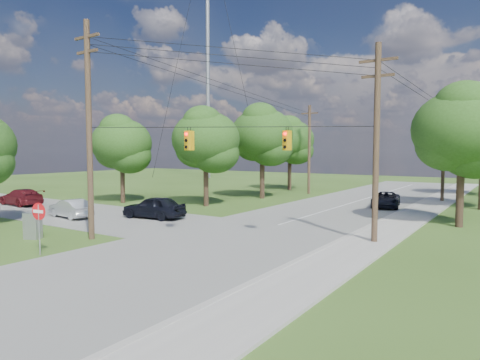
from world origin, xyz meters
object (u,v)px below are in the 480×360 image
Objects in this scene: car_cross_far at (21,197)px; car_main_north at (386,200)px; pole_north_w at (309,149)px; do_not_enter_sign at (39,217)px; pole_sw at (89,127)px; car_cross_dark at (154,207)px; pole_ne at (376,140)px; pole_north_e at (444,148)px; control_cabinet at (33,226)px; car_cross_silver at (71,208)px.

car_main_north is at bearing 124.87° from car_cross_far.
pole_north_w is 4.00× the size of do_not_enter_sign.
pole_sw is at bearing -125.25° from car_main_north.
car_cross_far is at bearing -125.46° from pole_north_w.
pole_sw is 4.80× the size of do_not_enter_sign.
car_main_north is 1.90× the size of do_not_enter_sign.
do_not_enter_sign is (1.10, -3.73, -4.41)m from pole_sw.
car_cross_dark is at bearing -94.63° from pole_north_w.
pole_ne reaches higher than car_cross_dark.
do_not_enter_sign is (1.50, -33.33, -3.32)m from pole_north_w.
pole_north_e is 13.90m from pole_north_w.
car_cross_dark is 8.88m from control_cabinet.
car_cross_dark reaches higher than car_cross_far.
pole_ne is at bearing 29.38° from pole_sw.
pole_north_w is at bearing 167.55° from car_cross_dark.
pole_north_e is 1.00× the size of pole_north_w.
pole_ne is 16.04m from car_main_north.
control_cabinet is (-16.24, -9.42, -4.73)m from pole_ne.
car_cross_silver is (-21.00, -3.73, -4.76)m from pole_ne.
pole_ne is 19.36m from control_cabinet.
car_cross_dark is at bearing -139.63° from car_main_north.
car_cross_far is 3.42× the size of control_cabinet.
pole_sw is 8.08× the size of control_cabinet.
pole_north_e is 27.83m from car_cross_dark.
car_cross_far is 32.26m from car_main_north.
control_cabinet is 4.42m from do_not_enter_sign.
pole_ne is 22.00m from pole_north_e.
car_cross_silver is at bearing -66.73° from car_cross_dark.
pole_ne is 7.07× the size of control_cabinet.
pole_ne is 31.33m from car_cross_far.
car_cross_far is 2.03× the size of do_not_enter_sign.
pole_sw is 5.88m from do_not_enter_sign.
pole_north_e is 4.00× the size of do_not_enter_sign.
pole_north_e is at bearing 53.22° from car_main_north.
car_cross_dark is at bearing 107.56° from pole_sw.
pole_sw is at bearing 95.26° from do_not_enter_sign.
car_main_north is (10.50, -7.07, -4.44)m from pole_north_w.
car_cross_dark is (-15.73, -0.56, -4.62)m from pole_ne.
car_cross_dark reaches higher than car_main_north.
pole_ne is (13.50, 7.60, -0.76)m from pole_sw.
do_not_enter_sign is at bearing 9.35° from car_cross_dark.
pole_sw is at bearing 69.52° from car_cross_silver.
pole_sw is 32.55m from pole_north_e.
car_cross_dark is (-15.73, -22.56, -4.29)m from pole_north_e.
pole_north_e is 33.51m from car_cross_silver.
control_cabinet is (-16.24, -31.42, -4.39)m from pole_north_e.
pole_sw reaches higher than car_cross_dark.
pole_north_e is at bearing 65.48° from pole_sw.
pole_north_w is 31.81m from control_cabinet.
pole_north_w is 2.11× the size of car_main_north.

